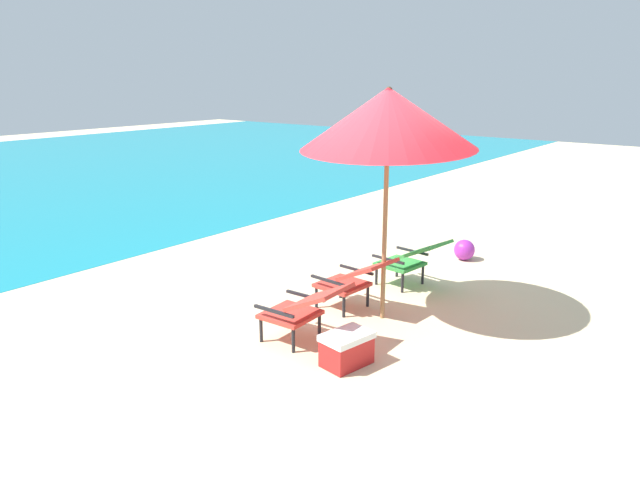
# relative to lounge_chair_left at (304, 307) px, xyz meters

# --- Properties ---
(ground_plane) EXTENTS (40.00, 40.00, 0.00)m
(ground_plane) POSITION_rel_lounge_chair_left_xyz_m (1.08, 4.32, -0.40)
(ground_plane) COLOR beige
(lounge_chair_left) EXTENTS (0.57, 0.90, 0.68)m
(lounge_chair_left) POSITION_rel_lounge_chair_left_xyz_m (0.00, 0.00, 0.00)
(lounge_chair_left) COLOR red
(lounge_chair_left) RESTS_ON ground_plane
(lounge_chair_center) EXTENTS (0.59, 0.91, 0.68)m
(lounge_chair_center) POSITION_rel_lounge_chair_left_xyz_m (1.03, 0.10, 0.00)
(lounge_chair_center) COLOR red
(lounge_chair_center) RESTS_ON ground_plane
(lounge_chair_right) EXTENTS (0.63, 0.93, 0.68)m
(lounge_chair_right) POSITION_rel_lounge_chair_left_xyz_m (2.13, -0.02, 0.00)
(lounge_chair_right) COLOR #338E3D
(lounge_chair_right) RESTS_ON ground_plane
(beach_umbrella_center) EXTENTS (2.18, 2.16, 2.58)m
(beach_umbrella_center) POSITION_rel_lounge_chair_left_xyz_m (1.06, -0.27, 1.81)
(beach_umbrella_center) COLOR olive
(beach_umbrella_center) RESTS_ON ground_plane
(beach_ball) EXTENTS (0.31, 0.31, 0.31)m
(beach_ball) POSITION_rel_lounge_chair_left_xyz_m (3.66, -0.05, -0.25)
(beach_ball) COLOR purple
(beach_ball) RESTS_ON ground_plane
(cooler_box) EXTENTS (0.52, 0.40, 0.32)m
(cooler_box) POSITION_rel_lounge_chair_left_xyz_m (-0.10, -0.61, -0.24)
(cooler_box) COLOR red
(cooler_box) RESTS_ON ground_plane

